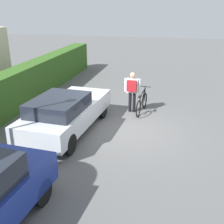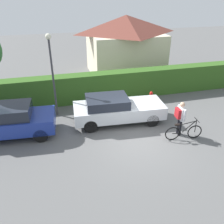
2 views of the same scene
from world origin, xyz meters
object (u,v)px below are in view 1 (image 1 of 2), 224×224
(parked_car_far, at_px, (66,112))
(fire_hydrant, at_px, (56,96))
(person_rider, at_px, (132,88))
(bicycle, at_px, (142,104))

(parked_car_far, bearing_deg, fire_hydrant, 30.62)
(person_rider, bearing_deg, parked_car_far, 141.98)
(parked_car_far, xyz_separation_m, fire_hydrant, (2.58, 1.53, -0.34))
(bicycle, xyz_separation_m, person_rider, (-0.05, 0.41, 0.66))
(parked_car_far, distance_m, fire_hydrant, 3.02)
(bicycle, distance_m, fire_hydrant, 3.89)
(bicycle, bearing_deg, parked_car_far, 137.12)
(parked_car_far, bearing_deg, bicycle, -42.88)
(parked_car_far, relative_size, bicycle, 2.68)
(parked_car_far, xyz_separation_m, person_rider, (2.50, -1.96, 0.29))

